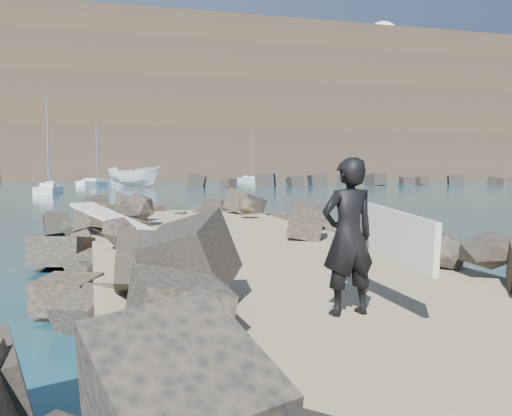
{
  "coord_description": "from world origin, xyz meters",
  "views": [
    {
      "loc": [
        -3.03,
        -11.35,
        2.25
      ],
      "look_at": [
        0.0,
        -1.0,
        1.5
      ],
      "focal_mm": 40.0,
      "sensor_mm": 36.0,
      "label": 1
    }
  ],
  "objects_px": {
    "sailboat_d": "(251,180)",
    "boat_imported": "(134,177)",
    "radome": "(383,45)",
    "surfer_with_board": "(353,236)",
    "surfboard_resting": "(111,223)"
  },
  "relations": [
    {
      "from": "sailboat_d",
      "to": "boat_imported",
      "type": "bearing_deg",
      "value": -136.42
    },
    {
      "from": "boat_imported",
      "to": "sailboat_d",
      "type": "distance_m",
      "value": 27.33
    },
    {
      "from": "radome",
      "to": "sailboat_d",
      "type": "relative_size",
      "value": 2.09
    },
    {
      "from": "boat_imported",
      "to": "radome",
      "type": "distance_m",
      "value": 140.74
    },
    {
      "from": "radome",
      "to": "sailboat_d",
      "type": "distance_m",
      "value": 115.38
    },
    {
      "from": "boat_imported",
      "to": "surfer_with_board",
      "type": "relative_size",
      "value": 2.97
    },
    {
      "from": "surfboard_resting",
      "to": "surfer_with_board",
      "type": "xyz_separation_m",
      "value": [
        2.39,
        -7.26,
        0.45
      ]
    },
    {
      "from": "surfer_with_board",
      "to": "sailboat_d",
      "type": "xyz_separation_m",
      "value": [
        22.03,
        81.88,
        -1.15
      ]
    },
    {
      "from": "radome",
      "to": "sailboat_d",
      "type": "bearing_deg",
      "value": -129.48
    },
    {
      "from": "boat_imported",
      "to": "surfboard_resting",
      "type": "bearing_deg",
      "value": -159.49
    },
    {
      "from": "surfboard_resting",
      "to": "surfer_with_board",
      "type": "height_order",
      "value": "surfer_with_board"
    },
    {
      "from": "surfer_with_board",
      "to": "radome",
      "type": "relative_size",
      "value": 0.12
    },
    {
      "from": "surfboard_resting",
      "to": "radome",
      "type": "xyz_separation_m",
      "value": [
        92.7,
        157.51,
        41.5
      ]
    },
    {
      "from": "surfboard_resting",
      "to": "surfer_with_board",
      "type": "relative_size",
      "value": 1.09
    },
    {
      "from": "boat_imported",
      "to": "surfer_with_board",
      "type": "bearing_deg",
      "value": -156.78
    }
  ]
}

